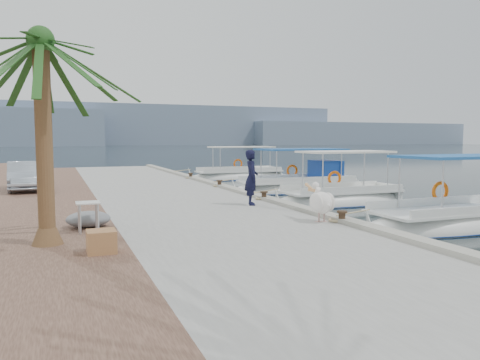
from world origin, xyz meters
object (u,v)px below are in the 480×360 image
Objects in this scene: date_palm at (40,42)px; parked_car at (24,176)px; fishing_caique_b at (459,224)px; fishing_caique_d at (299,188)px; fishing_caique_e at (239,177)px; fishing_caique_c at (341,201)px; pelican at (321,202)px; fisherman at (251,177)px.

date_palm is 12.36m from parked_car.
fishing_caique_b is 1.37× the size of date_palm.
fishing_caique_b and fishing_caique_d have the same top height.
fishing_caique_b is 18.75m from fishing_caique_e.
fishing_caique_e is 14.75m from parked_car.
fishing_caique_b and fishing_caique_c have the same top height.
fishing_caique_d is (0.71, 4.92, 0.06)m from fishing_caique_c.
parked_car is at bearing 124.54° from pelican.
parked_car is at bearing -150.87° from fishing_caique_e.
date_palm reaches higher than fisherman.
fisherman is (-5.66, -6.98, 1.24)m from fishing_caique_d.
fishing_caique_d is 16.82m from date_palm.
fishing_caique_c is at bearing 52.05° from pelican.
date_palm is 1.36× the size of parked_car.
fishing_caique_c is at bearing -29.13° from parked_car.
fishing_caique_e is (0.46, 12.96, -0.00)m from fishing_caique_c.
parked_car is at bearing 154.92° from fishing_caique_c.
fishing_caique_c is 0.87× the size of fishing_caique_e.
pelican is 0.36× the size of parked_car.
date_palm is at bearing 136.63° from fisherman.
fishing_caique_b is at bearing -85.99° from fishing_caique_c.
fishing_caique_d and fishing_caique_e have the same top height.
fisherman is 8.13m from date_palm.
parked_car is at bearing 137.84° from fishing_caique_b.
fishing_caique_d is at bearing -7.89° from parked_car.
date_palm is at bearing -179.09° from fishing_caique_b.
fishing_caique_b and fishing_caique_e have the same top height.
fishing_caique_c is 3.36× the size of fisherman.
fishing_caique_b reaches higher than pelican.
fishing_caique_e is 5.35× the size of pelican.
fishing_caique_b is 5.27× the size of pelican.
pelican is 0.26× the size of date_palm.
fishing_caique_b is 4.95m from pelican.
fisherman is at bearing -50.64° from parked_car.
date_palm is (-11.69, -0.19, 4.57)m from fishing_caique_b.
date_palm is at bearing -88.68° from parked_car.
fishing_caique_b is 12.56m from date_palm.
date_palm is (-11.99, -10.90, 4.51)m from fishing_caique_d.
fishing_caique_d is 5.55× the size of pelican.
fishing_caique_c is 7.31m from pelican.
fishing_caique_e is at bearing 75.24° from pelican.
fishing_caique_e reaches higher than pelican.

